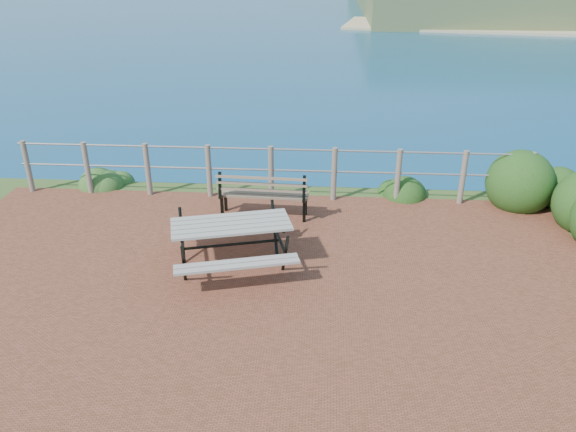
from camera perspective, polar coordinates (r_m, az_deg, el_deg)
name	(u,v)px	position (r m, az deg, el deg)	size (l,w,h in m)	color
ground	(247,300)	(7.56, -4.18, -8.50)	(10.00, 7.00, 0.12)	brown
safety_railing	(271,170)	(10.26, -1.74, 4.71)	(9.40, 0.10, 1.00)	#6B5B4C
picnic_table	(232,240)	(8.07, -5.74, -2.45)	(1.79, 1.41, 0.71)	gray
park_bench	(264,187)	(9.53, -2.48, 2.99)	(1.54, 0.45, 0.86)	brown
shrub_right_edge	(531,200)	(11.35, 23.43, 1.50)	(1.23, 1.23, 1.75)	#1E3C12
shrub_lip_west	(109,183)	(11.74, -17.76, 3.20)	(0.78, 0.78, 0.52)	#2A5A21
shrub_lip_east	(403,191)	(11.03, 11.59, 2.50)	(0.83, 0.83, 0.60)	#1E3C12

